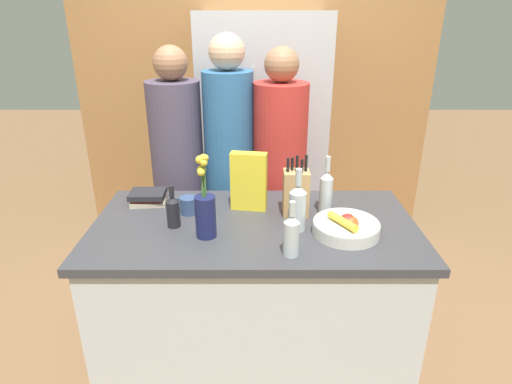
% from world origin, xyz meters
% --- Properties ---
extents(ground_plane, '(14.00, 14.00, 0.00)m').
position_xyz_m(ground_plane, '(0.00, 0.00, 0.00)').
color(ground_plane, brown).
extents(kitchen_island, '(1.55, 0.81, 0.93)m').
position_xyz_m(kitchen_island, '(0.00, 0.00, 0.47)').
color(kitchen_island, silver).
rests_on(kitchen_island, ground_plane).
extents(back_wall_wood, '(2.75, 0.12, 2.60)m').
position_xyz_m(back_wall_wood, '(0.00, 1.58, 1.30)').
color(back_wall_wood, '#9E6B3D').
rests_on(back_wall_wood, ground_plane).
extents(refrigerator, '(0.88, 0.63, 1.88)m').
position_xyz_m(refrigerator, '(0.06, 1.22, 0.94)').
color(refrigerator, '#B7B7BC').
rests_on(refrigerator, ground_plane).
extents(fruit_bowl, '(0.30, 0.30, 0.10)m').
position_xyz_m(fruit_bowl, '(0.42, -0.11, 0.97)').
color(fruit_bowl, silver).
rests_on(fruit_bowl, kitchen_island).
extents(knife_block, '(0.12, 0.11, 0.31)m').
position_xyz_m(knife_block, '(0.21, 0.10, 1.05)').
color(knife_block, tan).
rests_on(knife_block, kitchen_island).
extents(flower_vase, '(0.09, 0.09, 0.39)m').
position_xyz_m(flower_vase, '(-0.22, -0.13, 1.07)').
color(flower_vase, '#191E4C').
rests_on(flower_vase, kitchen_island).
extents(cereal_box, '(0.19, 0.09, 0.30)m').
position_xyz_m(cereal_box, '(-0.03, 0.17, 1.08)').
color(cereal_box, yellow).
rests_on(cereal_box, kitchen_island).
extents(coffee_mug, '(0.12, 0.09, 0.09)m').
position_xyz_m(coffee_mug, '(-0.33, 0.11, 0.98)').
color(coffee_mug, '#334770').
rests_on(coffee_mug, kitchen_island).
extents(book_stack, '(0.19, 0.16, 0.07)m').
position_xyz_m(book_stack, '(-0.56, 0.24, 0.97)').
color(book_stack, '#B7A88E').
rests_on(book_stack, kitchen_island).
extents(bottle_oil, '(0.06, 0.06, 0.21)m').
position_xyz_m(bottle_oil, '(-0.38, -0.03, 1.02)').
color(bottle_oil, black).
rests_on(bottle_oil, kitchen_island).
extents(bottle_vinegar, '(0.08, 0.08, 0.30)m').
position_xyz_m(bottle_vinegar, '(0.20, -0.06, 1.05)').
color(bottle_vinegar, '#B2BCC1').
rests_on(bottle_vinegar, kitchen_island).
extents(bottle_wine, '(0.06, 0.06, 0.30)m').
position_xyz_m(bottle_wine, '(0.36, 0.12, 1.05)').
color(bottle_wine, '#B2BCC1').
rests_on(bottle_wine, kitchen_island).
extents(bottle_water, '(0.07, 0.07, 0.24)m').
position_xyz_m(bottle_water, '(0.15, -0.29, 1.03)').
color(bottle_water, '#B2BCC1').
rests_on(bottle_water, kitchen_island).
extents(person_at_sink, '(0.32, 0.32, 1.70)m').
position_xyz_m(person_at_sink, '(-0.48, 0.68, 0.97)').
color(person_at_sink, '#383842').
rests_on(person_at_sink, ground_plane).
extents(person_in_blue, '(0.30, 0.30, 1.77)m').
position_xyz_m(person_in_blue, '(-0.15, 0.66, 1.01)').
color(person_in_blue, '#383842').
rests_on(person_in_blue, ground_plane).
extents(person_in_red_tee, '(0.32, 0.32, 1.70)m').
position_xyz_m(person_in_red_tee, '(0.15, 0.64, 0.96)').
color(person_in_red_tee, '#383842').
rests_on(person_in_red_tee, ground_plane).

